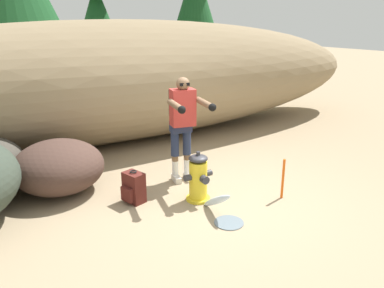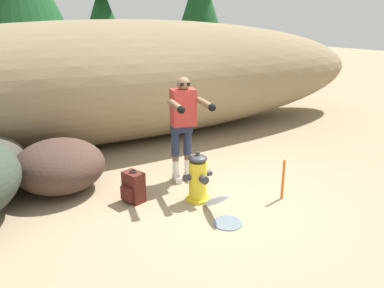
{
  "view_description": "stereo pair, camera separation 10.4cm",
  "coord_description": "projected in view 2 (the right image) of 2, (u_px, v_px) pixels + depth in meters",
  "views": [
    {
      "loc": [
        -2.75,
        -4.11,
        2.46
      ],
      "look_at": [
        -0.13,
        0.4,
        0.75
      ],
      "focal_mm": 35.22,
      "sensor_mm": 36.0,
      "label": 1
    },
    {
      "loc": [
        -2.66,
        -4.17,
        2.46
      ],
      "look_at": [
        -0.13,
        0.4,
        0.75
      ],
      "focal_mm": 35.22,
      "sensor_mm": 36.0,
      "label": 2
    }
  ],
  "objects": [
    {
      "name": "spare_backpack",
      "position": [
        133.0,
        187.0,
        5.34
      ],
      "size": [
        0.34,
        0.35,
        0.47
      ],
      "rotation": [
        0.0,
        0.0,
        3.46
      ],
      "color": "#511E19",
      "rests_on": "ground_plane"
    },
    {
      "name": "ground_plane",
      "position": [
        213.0,
        201.0,
        5.46
      ],
      "size": [
        56.0,
        56.0,
        0.04
      ],
      "primitive_type": "cube",
      "color": "#998466"
    },
    {
      "name": "utility_worker",
      "position": [
        183.0,
        117.0,
        5.75
      ],
      "size": [
        0.64,
        1.03,
        1.68
      ],
      "rotation": [
        0.0,
        0.0,
        -1.76
      ],
      "color": "beige",
      "rests_on": "ground_plane"
    },
    {
      "name": "pine_tree_center",
      "position": [
        102.0,
        7.0,
        12.5
      ],
      "size": [
        1.83,
        1.83,
        5.37
      ],
      "color": "#47331E",
      "rests_on": "ground_plane"
    },
    {
      "name": "fire_hydrant",
      "position": [
        198.0,
        178.0,
        5.34
      ],
      "size": [
        0.44,
        0.39,
        0.74
      ],
      "color": "yellow",
      "rests_on": "ground_plane"
    },
    {
      "name": "hydrant_water_jet",
      "position": [
        218.0,
        205.0,
        4.96
      ],
      "size": [
        0.38,
        0.81,
        0.46
      ],
      "color": "silver",
      "rests_on": "ground_plane"
    },
    {
      "name": "dirt_embankment",
      "position": [
        125.0,
        80.0,
        8.05
      ],
      "size": [
        12.93,
        3.2,
        2.5
      ],
      "primitive_type": "ellipsoid",
      "color": "#897556",
      "rests_on": "ground_plane"
    },
    {
      "name": "survey_stake",
      "position": [
        283.0,
        180.0,
        5.39
      ],
      "size": [
        0.04,
        0.04,
        0.6
      ],
      "primitive_type": "cylinder",
      "color": "#E55914",
      "rests_on": "ground_plane"
    },
    {
      "name": "boulder_mid",
      "position": [
        60.0,
        166.0,
        5.65
      ],
      "size": [
        1.35,
        1.38,
        0.79
      ],
      "primitive_type": "ellipsoid",
      "rotation": [
        0.0,
        0.0,
        4.7
      ],
      "color": "#463129",
      "rests_on": "ground_plane"
    }
  ]
}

